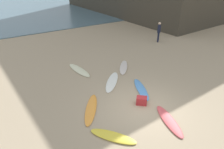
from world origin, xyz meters
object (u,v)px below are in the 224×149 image
Objects in this scene: surfboard_5 at (91,109)px; surfboard_6 at (169,121)px; beachgoer_near at (159,31)px; beach_cooler at (142,101)px; surfboard_4 at (124,67)px; surfboard_0 at (141,89)px; surfboard_3 at (79,70)px; surfboard_1 at (112,82)px; surfboard_2 at (113,136)px.

surfboard_5 is 1.11× the size of surfboard_6.
beachgoer_near is 10.16m from beach_cooler.
surfboard_4 is 0.88× the size of surfboard_5.
surfboard_0 is 4.51m from surfboard_3.
surfboard_4 is (1.74, 1.29, 0.01)m from surfboard_1.
surfboard_1 is at bearing -108.91° from surfboard_5.
surfboard_3 reaches higher than surfboard_5.
surfboard_4 is at bearing 93.96° from surfboard_6.
surfboard_3 is 3.00m from surfboard_4.
surfboard_4 reaches higher than surfboard_0.
surfboard_4 is 0.98× the size of surfboard_6.
surfboard_0 is at bearing -0.91° from surfboard_2.
surfboard_3 is at bearing 42.25° from surfboard_2.
surfboard_2 reaches higher than surfboard_1.
surfboard_6 is (1.28, -6.88, 0.00)m from surfboard_3.
surfboard_3 is at bearing -26.58° from beachgoer_near.
beach_cooler is at bearing 4.79° from beachgoer_near.
surfboard_4 is (2.75, -1.19, 0.00)m from surfboard_3.
surfboard_5 is 3.69m from surfboard_6.
surfboard_4 is at bearing -109.25° from surfboard_5.
surfboard_5 is (0.10, 2.14, -0.01)m from surfboard_2.
beachgoer_near is at bearing 63.95° from surfboard_0.
surfboard_0 is 3.24m from surfboard_5.
surfboard_4 reaches higher than surfboard_6.
surfboard_2 reaches higher than surfboard_0.
surfboard_2 is 2.75m from beach_cooler.
surfboard_6 is 11.27m from beachgoer_near.
surfboard_3 is (-1.01, 2.48, 0.00)m from surfboard_1.
surfboard_0 is at bearing -70.05° from surfboard_3.
surfboard_2 reaches higher than surfboard_5.
surfboard_5 is at bearing -154.25° from surfboard_0.
surfboard_2 is 0.87× the size of surfboard_6.
surfboard_1 is 1.26× the size of surfboard_2.
surfboard_2 is (-3.34, -2.30, 0.01)m from surfboard_0.
surfboard_5 is 11.52m from beachgoer_near.
beachgoer_near is at bearing 3.45° from surfboard_2.
surfboard_5 is (-3.24, -0.16, -0.00)m from surfboard_0.
surfboard_3 is at bearing -25.55° from surfboard_1.
surfboard_5 is 2.55m from beach_cooler.
beach_cooler is (2.47, 1.21, 0.15)m from surfboard_2.
surfboard_5 is (-2.30, -1.74, -0.00)m from surfboard_1.
surfboard_1 is at bearing -104.88° from surfboard_4.
surfboard_4 is at bearing -11.36° from beachgoer_near.
surfboard_3 is 4.41m from surfboard_5.
surfboard_2 is 0.78× the size of surfboard_5.
surfboard_1 is 4.57m from surfboard_2.
beach_cooler is at bearing 133.74° from surfboard_1.
surfboard_2 is 2.15m from surfboard_5.
beach_cooler reaches higher than surfboard_0.
surfboard_4 is at bearing 15.86° from surfboard_2.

